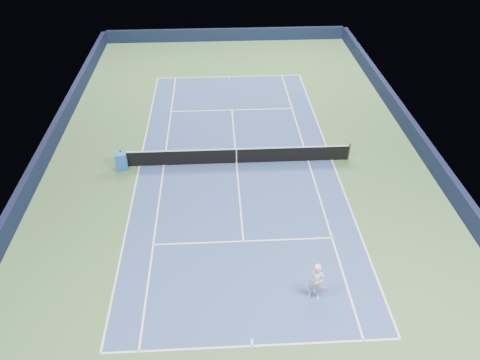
{
  "coord_description": "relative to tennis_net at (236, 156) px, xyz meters",
  "views": [
    {
      "loc": [
        -1.01,
        -21.97,
        14.99
      ],
      "look_at": [
        0.03,
        -3.0,
        1.0
      ],
      "focal_mm": 35.0,
      "sensor_mm": 36.0,
      "label": 1
    }
  ],
  "objects": [
    {
      "name": "ground",
      "position": [
        0.0,
        0.0,
        -0.5
      ],
      "size": [
        40.0,
        40.0,
        0.0
      ],
      "primitive_type": "plane",
      "color": "#3A5E33",
      "rests_on": "ground"
    },
    {
      "name": "wall_far",
      "position": [
        0.0,
        19.82,
        0.05
      ],
      "size": [
        22.0,
        0.35,
        1.1
      ],
      "primitive_type": "cube",
      "color": "black",
      "rests_on": "ground"
    },
    {
      "name": "wall_right",
      "position": [
        10.82,
        0.0,
        0.05
      ],
      "size": [
        0.35,
        40.0,
        1.1
      ],
      "primitive_type": "cube",
      "color": "black",
      "rests_on": "ground"
    },
    {
      "name": "wall_left",
      "position": [
        -10.82,
        0.0,
        0.05
      ],
      "size": [
        0.35,
        40.0,
        1.1
      ],
      "primitive_type": "cube",
      "color": "black",
      "rests_on": "ground"
    },
    {
      "name": "court_surface",
      "position": [
        0.0,
        0.0,
        -0.5
      ],
      "size": [
        10.97,
        23.77,
        0.01
      ],
      "primitive_type": "cube",
      "color": "navy",
      "rests_on": "ground"
    },
    {
      "name": "baseline_far",
      "position": [
        0.0,
        11.88,
        -0.5
      ],
      "size": [
        10.97,
        0.08,
        0.0
      ],
      "primitive_type": "cube",
      "color": "white",
      "rests_on": "ground"
    },
    {
      "name": "baseline_near",
      "position": [
        0.0,
        -11.88,
        -0.5
      ],
      "size": [
        10.97,
        0.08,
        0.0
      ],
      "primitive_type": "cube",
      "color": "white",
      "rests_on": "ground"
    },
    {
      "name": "sideline_doubles_right",
      "position": [
        5.49,
        0.0,
        -0.5
      ],
      "size": [
        0.08,
        23.77,
        0.0
      ],
      "primitive_type": "cube",
      "color": "white",
      "rests_on": "ground"
    },
    {
      "name": "sideline_doubles_left",
      "position": [
        -5.49,
        0.0,
        -0.5
      ],
      "size": [
        0.08,
        23.77,
        0.0
      ],
      "primitive_type": "cube",
      "color": "white",
      "rests_on": "ground"
    },
    {
      "name": "sideline_singles_right",
      "position": [
        4.12,
        0.0,
        -0.5
      ],
      "size": [
        0.08,
        23.77,
        0.0
      ],
      "primitive_type": "cube",
      "color": "white",
      "rests_on": "ground"
    },
    {
      "name": "sideline_singles_left",
      "position": [
        -4.12,
        0.0,
        -0.5
      ],
      "size": [
        0.08,
        23.77,
        0.0
      ],
      "primitive_type": "cube",
      "color": "white",
      "rests_on": "ground"
    },
    {
      "name": "service_line_far",
      "position": [
        0.0,
        6.4,
        -0.5
      ],
      "size": [
        8.23,
        0.08,
        0.0
      ],
      "primitive_type": "cube",
      "color": "white",
      "rests_on": "ground"
    },
    {
      "name": "service_line_near",
      "position": [
        0.0,
        -6.4,
        -0.5
      ],
      "size": [
        8.23,
        0.08,
        0.0
      ],
      "primitive_type": "cube",
      "color": "white",
      "rests_on": "ground"
    },
    {
      "name": "center_service_line",
      "position": [
        0.0,
        0.0,
        -0.5
      ],
      "size": [
        0.08,
        12.8,
        0.0
      ],
      "primitive_type": "cube",
      "color": "white",
      "rests_on": "ground"
    },
    {
      "name": "center_mark_far",
      "position": [
        0.0,
        11.73,
        -0.5
      ],
      "size": [
        0.08,
        0.3,
        0.0
      ],
      "primitive_type": "cube",
      "color": "white",
      "rests_on": "ground"
    },
    {
      "name": "center_mark_near",
      "position": [
        0.0,
        -11.73,
        -0.5
      ],
      "size": [
        0.08,
        0.3,
        0.0
      ],
      "primitive_type": "cube",
      "color": "white",
      "rests_on": "ground"
    },
    {
      "name": "tennis_net",
      "position": [
        0.0,
        0.0,
        0.0
      ],
      "size": [
        12.9,
        0.1,
        1.07
      ],
      "color": "black",
      "rests_on": "ground"
    },
    {
      "name": "sponsor_cube",
      "position": [
        -6.4,
        -0.2,
        0.0
      ],
      "size": [
        0.69,
        0.64,
        1.01
      ],
      "color": "#1C56AD",
      "rests_on": "ground"
    },
    {
      "name": "tennis_player",
      "position": [
        2.66,
        -9.76,
        0.38
      ],
      "size": [
        0.85,
        1.35,
        2.39
      ],
      "color": "silver",
      "rests_on": "ground"
    }
  ]
}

